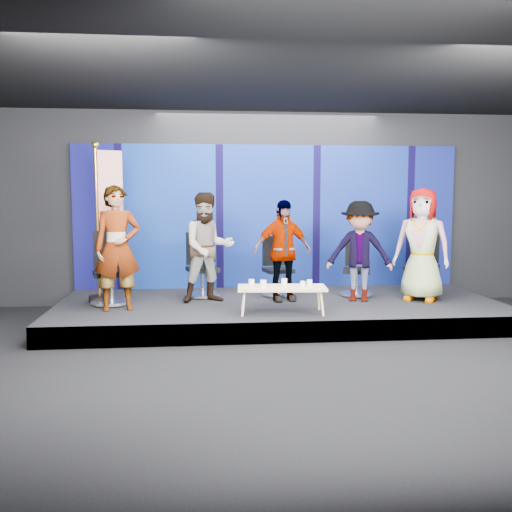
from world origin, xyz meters
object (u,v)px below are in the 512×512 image
object	(u,v)px
chair_c	(277,276)
mug_d	(303,284)
mug_c	(284,282)
chair_e	(422,274)
mug_e	(309,283)
panelist_d	(359,251)
mug_b	(263,284)
chair_a	(111,280)
panelist_c	(282,251)
mug_a	(252,283)
chair_b	(202,276)
coffee_table	(282,289)
panelist_a	(117,248)
panelist_e	(422,245)
chair_d	(357,276)
flag_stand	(105,218)
panelist_b	(208,248)

from	to	relation	value
chair_c	mug_d	world-z (taller)	chair_c
mug_c	mug_d	size ratio (longest dim) A/B	1.13
chair_c	chair_e	distance (m)	2.46
chair_c	mug_e	xyz separation A→B (m)	(0.27, -1.46, 0.11)
panelist_d	mug_b	distance (m)	1.91
chair_a	panelist_c	size ratio (longest dim) A/B	0.70
mug_a	mug_e	xyz separation A→B (m)	(0.83, -0.08, -0.00)
chair_c	mug_c	bearing A→B (deg)	-103.84
mug_d	chair_c	bearing A→B (deg)	95.48
chair_a	mug_d	bearing A→B (deg)	-33.69
chair_a	chair_b	world-z (taller)	chair_a
mug_a	mug_d	xyz separation A→B (m)	(0.72, -0.18, -0.01)
panelist_c	chair_e	world-z (taller)	panelist_c
mug_c	coffee_table	bearing A→B (deg)	-115.51
chair_a	mug_c	size ratio (longest dim) A/B	11.40
panelist_a	panelist_d	world-z (taller)	panelist_a
chair_b	mug_b	bearing A→B (deg)	-73.33
mug_c	mug_a	bearing A→B (deg)	-178.73
chair_e	panelist_c	bearing A→B (deg)	-139.41
chair_e	coffee_table	size ratio (longest dim) A/B	0.86
mug_b	panelist_e	bearing A→B (deg)	17.12
panelist_c	chair_c	bearing A→B (deg)	80.95
chair_e	chair_d	bearing A→B (deg)	-150.38
chair_a	mug_c	distance (m)	2.75
chair_b	panelist_d	bearing A→B (deg)	-27.17
chair_a	panelist_d	distance (m)	3.96
mug_b	flag_stand	world-z (taller)	flag_stand
panelist_a	mug_e	size ratio (longest dim) A/B	19.62
panelist_a	coffee_table	world-z (taller)	panelist_a
mug_b	chair_c	bearing A→B (deg)	74.86
panelist_d	flag_stand	size ratio (longest dim) A/B	0.63
coffee_table	chair_c	bearing A→B (deg)	84.66
chair_b	mug_d	size ratio (longest dim) A/B	12.22
chair_b	chair_e	bearing A→B (deg)	-16.52
panelist_c	coffee_table	distance (m)	1.08
panelist_d	mug_c	size ratio (longest dim) A/B	16.09
panelist_e	chair_d	bearing A→B (deg)	-177.32
panelist_c	panelist_d	distance (m)	1.23
coffee_table	mug_e	distance (m)	0.41
panelist_a	coffee_table	distance (m)	2.49
chair_d	chair_e	xyz separation A→B (m)	(1.10, -0.09, 0.04)
chair_c	panelist_e	xyz separation A→B (m)	(2.24, -0.71, 0.58)
panelist_b	mug_a	world-z (taller)	panelist_b
chair_a	mug_a	distance (m)	2.30
chair_d	chair_b	bearing A→B (deg)	-166.29
panelist_a	chair_b	xyz separation A→B (m)	(1.24, 1.00, -0.57)
chair_a	chair_b	distance (m)	1.52
chair_d	flag_stand	distance (m)	4.25
chair_c	chair_e	bearing A→B (deg)	-15.79
chair_c	chair_d	distance (m)	1.35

